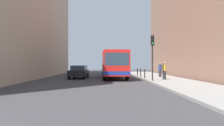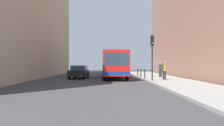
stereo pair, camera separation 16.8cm
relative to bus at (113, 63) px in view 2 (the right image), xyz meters
The scene contains 13 objects.
ground_plane 4.22m from the bus, 92.67° to the right, with size 80.00×80.00×0.00m, color #38383A.
sidewalk 6.69m from the bus, 36.37° to the right, with size 4.40×40.00×0.15m, color gray.
building_left 13.23m from the bus, behind, with size 7.00×32.00×15.86m, color #B2A38C.
building_right 13.05m from the bus, ahead, with size 7.00×32.00×16.44m, color #936B56.
bus is the anchor object (origin of this frame).
car_beside_bus 4.11m from the bus, behind, with size 1.96×4.45×1.48m.
car_behind_bus 11.79m from the bus, 88.54° to the left, with size 2.03×4.48×1.48m.
traffic_light 6.98m from the bus, 60.59° to the right, with size 0.28×0.33×4.10m.
bollard_near 4.34m from the bus, 38.84° to the right, with size 0.11×0.11×0.95m, color black.
bollard_mid 3.45m from the bus, ahead, with size 0.11×0.11×0.95m, color black.
bollard_far 4.43m from the bus, 40.30° to the left, with size 0.11×0.11×0.95m, color black.
pedestrian_near_signal 6.72m from the bus, 43.85° to the right, with size 0.38×0.38×1.70m.
pedestrian_mid_sidewalk 5.50m from the bus, ahead, with size 0.38×0.38×1.64m.
Camera 2 is at (-0.43, -21.43, 1.66)m, focal length 34.37 mm.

